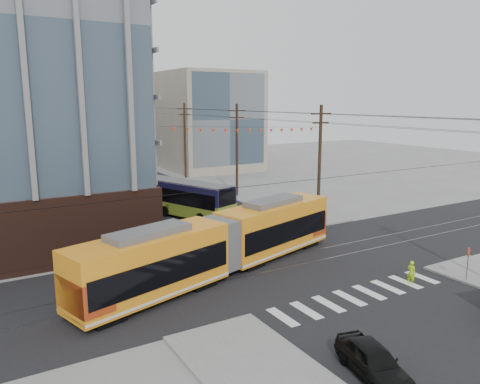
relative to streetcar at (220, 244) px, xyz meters
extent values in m
plane|color=slate|center=(5.45, -4.35, -2.04)|extent=(160.00, 160.00, 0.00)
cube|color=gray|center=(21.45, 43.65, 5.96)|extent=(14.00, 14.00, 16.00)
cube|color=#8C99A5|center=(23.45, 63.65, 4.96)|extent=(16.00, 16.00, 14.00)
cylinder|color=black|center=(13.95, 51.65, 3.46)|extent=(0.30, 0.30, 11.00)
imported|color=black|center=(-0.10, -13.69, -1.33)|extent=(2.58, 4.45, 1.42)
imported|color=#B2B5BE|center=(-0.22, 6.93, -1.34)|extent=(1.52, 4.25, 1.39)
imported|color=silver|center=(-0.51, 16.42, -1.33)|extent=(2.27, 5.03, 1.43)
imported|color=#545B64|center=(0.53, 20.89, -1.37)|extent=(4.03, 5.35, 1.35)
imported|color=#B2E814|center=(9.52, -7.70, -1.28)|extent=(0.45, 0.61, 1.52)
cube|color=gray|center=(13.75, 8.56, -1.65)|extent=(2.15, 3.93, 0.77)
camera|label=1|loc=(-13.93, -26.14, 9.33)|focal=35.00mm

